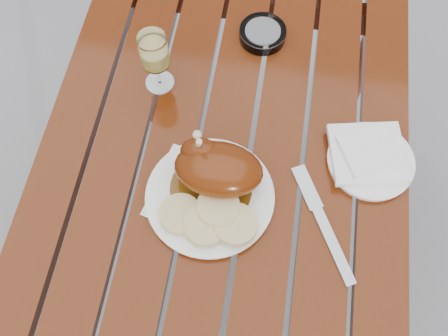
{
  "coord_description": "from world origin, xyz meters",
  "views": [
    {
      "loc": [
        0.08,
        -0.44,
        1.71
      ],
      "look_at": [
        0.01,
        -0.0,
        0.78
      ],
      "focal_mm": 40.0,
      "sensor_mm": 36.0,
      "label": 1
    }
  ],
  "objects_px": {
    "table": "(220,229)",
    "wine_glass": "(156,62)",
    "side_plate": "(370,161)",
    "dinner_plate": "(210,197)",
    "ashtray": "(263,34)"
  },
  "relations": [
    {
      "from": "table",
      "to": "wine_glass",
      "type": "bearing_deg",
      "value": 130.02
    },
    {
      "from": "table",
      "to": "side_plate",
      "type": "xyz_separation_m",
      "value": [
        0.32,
        0.07,
        0.38
      ]
    },
    {
      "from": "wine_glass",
      "to": "side_plate",
      "type": "xyz_separation_m",
      "value": [
        0.49,
        -0.13,
        -0.07
      ]
    },
    {
      "from": "wine_glass",
      "to": "side_plate",
      "type": "bearing_deg",
      "value": -15.27
    },
    {
      "from": "dinner_plate",
      "to": "ashtray",
      "type": "xyz_separation_m",
      "value": [
        0.06,
        0.44,
        0.01
      ]
    },
    {
      "from": "side_plate",
      "to": "wine_glass",
      "type": "bearing_deg",
      "value": 164.73
    },
    {
      "from": "ashtray",
      "to": "wine_glass",
      "type": "bearing_deg",
      "value": -142.31
    },
    {
      "from": "side_plate",
      "to": "ashtray",
      "type": "height_order",
      "value": "ashtray"
    },
    {
      "from": "wine_glass",
      "to": "ashtray",
      "type": "relative_size",
      "value": 1.38
    },
    {
      "from": "table",
      "to": "wine_glass",
      "type": "relative_size",
      "value": 7.68
    },
    {
      "from": "wine_glass",
      "to": "side_plate",
      "type": "distance_m",
      "value": 0.51
    },
    {
      "from": "dinner_plate",
      "to": "wine_glass",
      "type": "bearing_deg",
      "value": 121.4
    },
    {
      "from": "table",
      "to": "side_plate",
      "type": "height_order",
      "value": "side_plate"
    },
    {
      "from": "dinner_plate",
      "to": "wine_glass",
      "type": "distance_m",
      "value": 0.32
    },
    {
      "from": "dinner_plate",
      "to": "wine_glass",
      "type": "relative_size",
      "value": 1.7
    }
  ]
}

